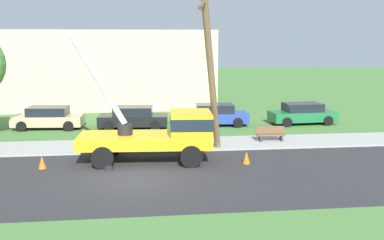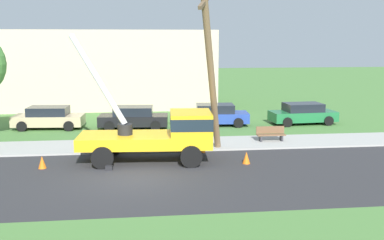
% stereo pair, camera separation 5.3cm
% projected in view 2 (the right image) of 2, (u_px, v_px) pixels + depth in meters
% --- Properties ---
extents(ground_plane, '(120.00, 120.00, 0.00)m').
position_uv_depth(ground_plane, '(134.00, 126.00, 31.40)').
color(ground_plane, '#477538').
extents(road_asphalt, '(80.00, 8.72, 0.01)m').
position_uv_depth(road_asphalt, '(133.00, 178.00, 19.66)').
color(road_asphalt, '#2B2B2D').
rests_on(road_asphalt, ground).
extents(sidewalk_strip, '(80.00, 3.17, 0.10)m').
position_uv_depth(sidewalk_strip, '(133.00, 146.00, 25.46)').
color(sidewalk_strip, '#9E9E99').
rests_on(sidewalk_strip, ground).
extents(utility_truck, '(6.75, 3.21, 5.98)m').
position_uv_depth(utility_truck, '(163.00, 132.00, 22.24)').
color(utility_truck, gold).
rests_on(utility_truck, ground).
extents(leaning_utility_pole, '(1.76, 3.71, 8.48)m').
position_uv_depth(leaning_utility_pole, '(211.00, 68.00, 22.62)').
color(leaning_utility_pole, brown).
rests_on(leaning_utility_pole, ground).
extents(traffic_cone_ahead, '(0.36, 0.36, 0.56)m').
position_uv_depth(traffic_cone_ahead, '(246.00, 158.00, 21.95)').
color(traffic_cone_ahead, orange).
rests_on(traffic_cone_ahead, ground).
extents(traffic_cone_behind, '(0.36, 0.36, 0.56)m').
position_uv_depth(traffic_cone_behind, '(42.00, 162.00, 21.14)').
color(traffic_cone_behind, orange).
rests_on(traffic_cone_behind, ground).
extents(traffic_cone_curbside, '(0.36, 0.36, 0.56)m').
position_uv_depth(traffic_cone_curbside, '(202.00, 147.00, 24.09)').
color(traffic_cone_curbside, orange).
rests_on(traffic_cone_curbside, ground).
extents(parked_sedan_tan, '(4.53, 2.24, 1.42)m').
position_uv_depth(parked_sedan_tan, '(49.00, 118.00, 30.39)').
color(parked_sedan_tan, tan).
rests_on(parked_sedan_tan, ground).
extents(parked_sedan_black, '(4.54, 2.27, 1.42)m').
position_uv_depth(parked_sedan_black, '(133.00, 117.00, 30.46)').
color(parked_sedan_black, black).
rests_on(parked_sedan_black, ground).
extents(parked_sedan_blue, '(4.52, 2.23, 1.42)m').
position_uv_depth(parked_sedan_blue, '(215.00, 115.00, 31.52)').
color(parked_sedan_blue, '#263F99').
rests_on(parked_sedan_blue, ground).
extents(parked_sedan_green, '(4.51, 2.20, 1.42)m').
position_uv_depth(parked_sedan_green, '(303.00, 114.00, 32.04)').
color(parked_sedan_green, '#1E6638').
rests_on(parked_sedan_green, ground).
extents(park_bench, '(1.60, 0.45, 0.90)m').
position_uv_depth(park_bench, '(271.00, 134.00, 26.35)').
color(park_bench, brown).
rests_on(park_bench, ground).
extents(lowrise_building_backdrop, '(18.00, 6.00, 6.40)m').
position_uv_depth(lowrise_building_backdrop, '(106.00, 69.00, 39.49)').
color(lowrise_building_backdrop, '#C6B293').
rests_on(lowrise_building_backdrop, ground).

